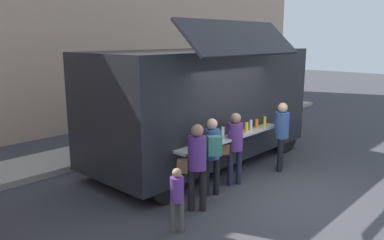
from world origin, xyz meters
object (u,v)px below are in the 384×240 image
at_px(customer_front_ordering, 235,143).
at_px(customer_extra_browsing, 282,130).
at_px(customer_rear_waiting, 196,160).
at_px(trash_bin, 223,112).
at_px(customer_mid_with_backpack, 212,149).
at_px(child_near_queue, 177,194).
at_px(food_truck_main, 203,103).

distance_m(customer_front_ordering, customer_extra_browsing, 1.54).
distance_m(customer_rear_waiting, customer_extra_browsing, 3.02).
relative_size(trash_bin, customer_rear_waiting, 0.59).
xyz_separation_m(customer_mid_with_backpack, customer_extra_browsing, (2.30, -0.22, 0.01)).
bearing_deg(customer_mid_with_backpack, child_near_queue, 147.70).
height_order(food_truck_main, child_near_queue, food_truck_main).
bearing_deg(customer_extra_browsing, customer_rear_waiting, 65.69).
bearing_deg(child_near_queue, customer_rear_waiting, -13.73).
bearing_deg(child_near_queue, customer_front_ordering, -21.05).
height_order(customer_rear_waiting, customer_extra_browsing, customer_extra_browsing).
bearing_deg(child_near_queue, trash_bin, -1.97).
xyz_separation_m(customer_rear_waiting, customer_extra_browsing, (3.02, 0.01, 0.02)).
xyz_separation_m(food_truck_main, customer_rear_waiting, (-2.18, -1.77, -0.59)).
distance_m(trash_bin, customer_mid_with_backpack, 6.50).
xyz_separation_m(customer_rear_waiting, child_near_queue, (-0.82, -0.32, -0.31)).
distance_m(trash_bin, customer_front_ordering, 5.86).
bearing_deg(trash_bin, food_truck_main, -148.18).
bearing_deg(child_near_queue, customer_mid_with_backpack, -15.43).
relative_size(trash_bin, child_near_queue, 0.87).
xyz_separation_m(food_truck_main, customer_extra_browsing, (0.84, -1.76, -0.58)).
distance_m(customer_mid_with_backpack, customer_rear_waiting, 0.75).
bearing_deg(customer_front_ordering, food_truck_main, 1.05).
height_order(customer_front_ordering, customer_mid_with_backpack, same).
relative_size(customer_front_ordering, customer_rear_waiting, 0.97).
bearing_deg(customer_front_ordering, trash_bin, -23.84).
bearing_deg(customer_rear_waiting, customer_extra_browsing, -39.22).
height_order(trash_bin, customer_front_ordering, customer_front_ordering).
height_order(trash_bin, customer_mid_with_backpack, customer_mid_with_backpack).
relative_size(food_truck_main, trash_bin, 6.28).
distance_m(customer_front_ordering, customer_mid_with_backpack, 0.79).
height_order(customer_mid_with_backpack, customer_extra_browsing, customer_extra_browsing).
relative_size(trash_bin, customer_extra_browsing, 0.58).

